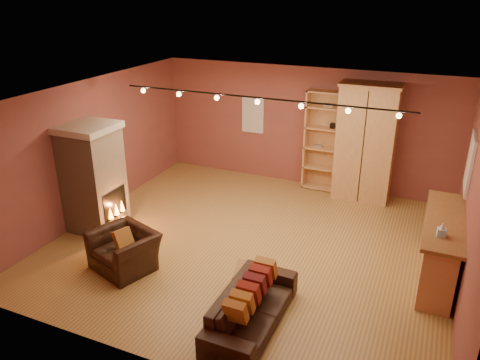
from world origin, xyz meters
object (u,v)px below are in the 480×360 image
at_px(armchair, 124,244).
at_px(bar_counter, 440,248).
at_px(bookcase, 326,140).
at_px(armoire, 366,143).
at_px(fireplace, 94,178).
at_px(coffee_table, 252,273).
at_px(loveseat, 252,301).

bearing_deg(armchair, bar_counter, 39.33).
bearing_deg(bookcase, armoire, -12.89).
bearing_deg(bar_counter, armchair, -159.59).
height_order(armoire, armchair, armoire).
bearing_deg(bar_counter, fireplace, -172.48).
relative_size(armchair, coffee_table, 1.82).
bearing_deg(bookcase, fireplace, -134.08).
height_order(bookcase, armoire, armoire).
distance_m(fireplace, bookcase, 5.19).
bearing_deg(armchair, bookcase, 83.51).
distance_m(armoire, coffee_table, 4.50).
xyz_separation_m(fireplace, armoire, (4.52, 3.52, 0.25)).
bearing_deg(armoire, bar_counter, -57.47).
height_order(bookcase, coffee_table, bookcase).
bearing_deg(bookcase, coffee_table, -89.84).
bearing_deg(armchair, armoire, 73.94).
bearing_deg(fireplace, armoire, 37.88).
distance_m(bookcase, armchair, 5.27).
height_order(loveseat, armchair, armchair).
relative_size(bar_counter, coffee_table, 3.43).
bearing_deg(coffee_table, bookcase, 90.16).
height_order(fireplace, loveseat, fireplace).
bearing_deg(coffee_table, armchair, -174.82).
relative_size(armoire, loveseat, 1.34).
distance_m(bookcase, coffee_table, 4.59).
distance_m(armoire, loveseat, 5.12).
relative_size(bookcase, armoire, 0.90).
bearing_deg(fireplace, coffee_table, -12.23).
bearing_deg(loveseat, fireplace, 69.33).
relative_size(fireplace, coffee_table, 3.25).
xyz_separation_m(bookcase, coffee_table, (0.01, -4.51, -0.84)).
bearing_deg(coffee_table, loveseat, -68.51).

